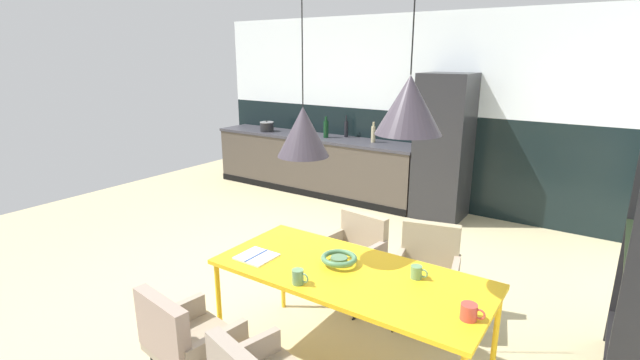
{
  "coord_description": "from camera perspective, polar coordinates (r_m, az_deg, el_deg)",
  "views": [
    {
      "loc": [
        2.48,
        -2.95,
        2.1
      ],
      "look_at": [
        -0.01,
        0.72,
        0.86
      ],
      "focal_mm": 25.32,
      "sensor_mm": 36.0,
      "label": 1
    }
  ],
  "objects": [
    {
      "name": "ground_plane",
      "position": [
        4.39,
        -5.28,
        -13.05
      ],
      "size": [
        8.65,
        8.65,
        0.0
      ],
      "primitive_type": "plane",
      "color": "tan"
    },
    {
      "name": "back_wall_splashback_dark",
      "position": [
        6.65,
        11.42,
        2.78
      ],
      "size": [
        6.65,
        0.12,
        1.32
      ],
      "primitive_type": "cube",
      "color": "black",
      "rests_on": "ground"
    },
    {
      "name": "back_wall_panel_upper",
      "position": [
        6.49,
        12.06,
        14.21
      ],
      "size": [
        6.65,
        0.12,
        1.32
      ],
      "primitive_type": "cube",
      "color": "silver",
      "rests_on": "back_wall_splashback_dark"
    },
    {
      "name": "kitchen_counter",
      "position": [
        7.07,
        -0.8,
        2.07
      ],
      "size": [
        3.46,
        0.63,
        0.89
      ],
      "color": "#453D35",
      "rests_on": "ground"
    },
    {
      "name": "refrigerator_column",
      "position": [
        6.06,
        15.34,
        4.0
      ],
      "size": [
        0.64,
        0.6,
        1.88
      ],
      "primitive_type": "cube",
      "color": "#232326",
      "rests_on": "ground"
    },
    {
      "name": "dining_table",
      "position": [
        3.03,
        3.81,
        -12.21
      ],
      "size": [
        1.81,
        0.81,
        0.73
      ],
      "color": "yellow",
      "rests_on": "ground"
    },
    {
      "name": "armchair_far_side",
      "position": [
        3.94,
        4.47,
        -8.44
      ],
      "size": [
        0.54,
        0.53,
        0.77
      ],
      "rotation": [
        0.0,
        0.0,
        3.01
      ],
      "color": "gray",
      "rests_on": "ground"
    },
    {
      "name": "armchair_corner_seat",
      "position": [
        3.75,
        13.42,
        -10.25
      ],
      "size": [
        0.57,
        0.56,
        0.8
      ],
      "rotation": [
        0.0,
        0.0,
        3.37
      ],
      "color": "gray",
      "rests_on": "ground"
    },
    {
      "name": "armchair_near_window",
      "position": [
        2.89,
        -16.93,
        -18.34
      ],
      "size": [
        0.54,
        0.53,
        0.81
      ],
      "rotation": [
        0.0,
        0.0,
        -0.14
      ],
      "color": "gray",
      "rests_on": "ground"
    },
    {
      "name": "fruit_bowl",
      "position": [
        3.08,
        2.41,
        -9.92
      ],
      "size": [
        0.25,
        0.25,
        0.06
      ],
      "color": "#4C704C",
      "rests_on": "dining_table"
    },
    {
      "name": "open_book",
      "position": [
        3.22,
        -8.03,
        -9.55
      ],
      "size": [
        0.24,
        0.24,
        0.02
      ],
      "color": "white",
      "rests_on": "dining_table"
    },
    {
      "name": "mug_tall_blue",
      "position": [
        2.96,
        12.16,
        -11.32
      ],
      "size": [
        0.11,
        0.07,
        0.08
      ],
      "color": "#5B8456",
      "rests_on": "dining_table"
    },
    {
      "name": "mug_short_terracotta",
      "position": [
        2.62,
        18.36,
        -15.55
      ],
      "size": [
        0.13,
        0.09,
        0.09
      ],
      "color": "#B23D33",
      "rests_on": "dining_table"
    },
    {
      "name": "mug_dark_espresso",
      "position": [
        2.84,
        -2.75,
        -12.13
      ],
      "size": [
        0.12,
        0.07,
        0.1
      ],
      "color": "#5B8456",
      "rests_on": "dining_table"
    },
    {
      "name": "cooking_pot",
      "position": [
        7.43,
        -6.73,
        6.72
      ],
      "size": [
        0.22,
        0.22,
        0.18
      ],
      "color": "black",
      "rests_on": "kitchen_counter"
    },
    {
      "name": "bottle_spice_small",
      "position": [
        6.87,
        3.33,
        6.51
      ],
      "size": [
        0.06,
        0.06,
        0.33
      ],
      "color": "black",
      "rests_on": "kitchen_counter"
    },
    {
      "name": "bottle_oil_tall",
      "position": [
        6.49,
        6.75,
        5.82
      ],
      "size": [
        0.06,
        0.06,
        0.29
      ],
      "color": "tan",
      "rests_on": "kitchen_counter"
    },
    {
      "name": "bottle_wine_green",
      "position": [
        6.81,
        0.76,
        6.51
      ],
      "size": [
        0.08,
        0.08,
        0.32
      ],
      "color": "#0F3319",
      "rests_on": "kitchen_counter"
    },
    {
      "name": "pendant_lamp_over_table_near",
      "position": [
        2.91,
        -2.14,
        6.13
      ],
      "size": [
        0.34,
        0.34,
        1.13
      ],
      "color": "black"
    },
    {
      "name": "pendant_lamp_over_table_far",
      "position": [
        2.51,
        11.21,
        9.3
      ],
      "size": [
        0.37,
        0.37,
        0.91
      ],
      "color": "black"
    }
  ]
}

